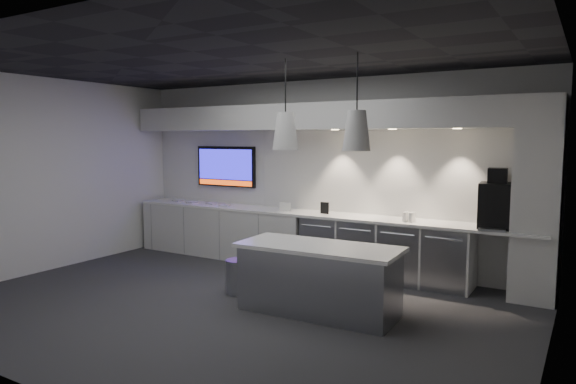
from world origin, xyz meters
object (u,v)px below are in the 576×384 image
Objects in this scene: bin at (238,277)px; coffee_machine at (496,203)px; wall_tv at (226,167)px; island at (319,279)px.

bin is 0.59× the size of coffee_machine.
wall_tv is at bearing 171.36° from coffee_machine.
wall_tv reaches higher than bin.
wall_tv is 4.64m from coffee_machine.
coffee_machine is at bearing -3.05° from wall_tv.
coffee_machine is (2.93, 1.70, 0.99)m from bin.
bin is (-1.27, 0.12, -0.18)m from island.
island reaches higher than bin.
wall_tv is 3.79m from island.
island is at bearing -5.22° from bin.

